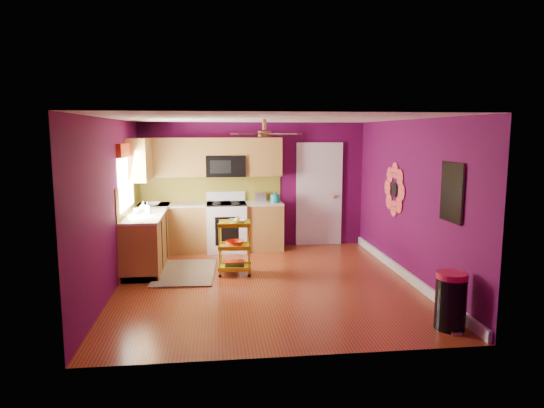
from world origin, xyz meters
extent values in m
plane|color=maroon|center=(0.00, 0.00, 0.00)|extent=(5.00, 5.00, 0.00)
cube|color=#52093D|center=(0.00, 2.50, 1.25)|extent=(4.50, 0.04, 2.50)
cube|color=#52093D|center=(0.00, -2.50, 1.25)|extent=(4.50, 0.04, 2.50)
cube|color=#52093D|center=(-2.25, 0.00, 1.25)|extent=(0.04, 5.00, 2.50)
cube|color=#52093D|center=(2.25, 0.00, 1.25)|extent=(0.04, 5.00, 2.50)
cube|color=silver|center=(0.00, 0.00, 2.50)|extent=(4.50, 5.00, 0.04)
cube|color=white|center=(2.22, 0.00, 0.07)|extent=(0.05, 4.90, 0.14)
cube|color=brown|center=(-1.95, 1.35, 0.45)|extent=(0.60, 2.30, 0.90)
cube|color=brown|center=(-0.85, 2.20, 0.45)|extent=(2.80, 0.60, 0.90)
cube|color=beige|center=(-1.95, 1.35, 0.92)|extent=(0.63, 2.30, 0.04)
cube|color=beige|center=(-0.85, 2.20, 0.92)|extent=(2.80, 0.63, 0.04)
cube|color=black|center=(-1.95, 1.35, 0.05)|extent=(0.54, 2.30, 0.10)
cube|color=black|center=(-0.85, 2.20, 0.05)|extent=(2.80, 0.54, 0.10)
cube|color=white|center=(-0.55, 2.17, 0.46)|extent=(0.76, 0.66, 0.92)
cube|color=black|center=(-0.55, 2.17, 0.93)|extent=(0.76, 0.62, 0.03)
cube|color=white|center=(-0.55, 2.45, 1.04)|extent=(0.76, 0.06, 0.18)
cube|color=black|center=(-0.55, 1.84, 0.45)|extent=(0.45, 0.02, 0.55)
cube|color=brown|center=(-1.59, 2.33, 1.83)|extent=(1.32, 0.33, 0.75)
cube|color=brown|center=(0.19, 2.33, 1.83)|extent=(0.72, 0.33, 0.75)
cube|color=brown|center=(-0.55, 2.33, 2.03)|extent=(0.76, 0.33, 0.34)
cube|color=brown|center=(-2.08, 1.85, 1.83)|extent=(0.33, 1.30, 0.75)
cube|color=black|center=(-0.55, 2.30, 1.65)|extent=(0.76, 0.38, 0.40)
cube|color=brown|center=(-0.85, 2.49, 1.20)|extent=(2.80, 0.01, 0.51)
cube|color=brown|center=(-2.24, 1.35, 1.20)|extent=(0.01, 2.30, 0.51)
cube|color=white|center=(-2.23, 1.05, 1.55)|extent=(0.03, 1.20, 1.00)
cube|color=red|center=(-2.20, 1.05, 2.02)|extent=(0.08, 1.35, 0.22)
cube|color=white|center=(1.35, 2.48, 1.02)|extent=(0.85, 0.04, 2.05)
cube|color=white|center=(1.35, 2.46, 1.02)|extent=(0.95, 0.02, 2.15)
sphere|color=#BF8C3F|center=(1.67, 2.42, 1.00)|extent=(0.07, 0.07, 0.07)
cylinder|color=black|center=(2.23, 0.60, 1.35)|extent=(0.01, 0.24, 0.24)
cube|color=teal|center=(2.23, -1.40, 1.55)|extent=(0.03, 0.52, 0.72)
cube|color=black|center=(2.21, -1.40, 1.55)|extent=(0.01, 0.56, 0.76)
cylinder|color=#BF8C3F|center=(0.00, 0.20, 2.42)|extent=(0.06, 0.06, 0.16)
cylinder|color=#BF8C3F|center=(0.00, 0.20, 2.28)|extent=(0.20, 0.20, 0.08)
cube|color=#4C2D19|center=(0.27, 0.47, 2.28)|extent=(0.47, 0.47, 0.01)
cube|color=#4C2D19|center=(-0.27, 0.47, 2.28)|extent=(0.47, 0.47, 0.01)
cube|color=#4C2D19|center=(-0.27, -0.07, 2.28)|extent=(0.47, 0.47, 0.01)
cube|color=#4C2D19|center=(0.27, -0.07, 2.28)|extent=(0.47, 0.47, 0.01)
cube|color=black|center=(-1.27, 0.68, 0.01)|extent=(1.02, 1.59, 0.02)
cylinder|color=yellow|center=(-0.71, 0.36, 0.44)|extent=(0.02, 0.02, 0.81)
cylinder|color=yellow|center=(-0.24, 0.33, 0.44)|extent=(0.02, 0.02, 0.81)
cylinder|color=yellow|center=(-0.68, 0.69, 0.44)|extent=(0.02, 0.02, 0.81)
cylinder|color=yellow|center=(-0.21, 0.65, 0.44)|extent=(0.02, 0.02, 0.81)
sphere|color=black|center=(-0.71, 0.36, 0.03)|extent=(0.06, 0.06, 0.06)
sphere|color=black|center=(-0.24, 0.33, 0.03)|extent=(0.06, 0.06, 0.06)
sphere|color=black|center=(-0.68, 0.69, 0.03)|extent=(0.06, 0.06, 0.06)
sphere|color=black|center=(-0.21, 0.65, 0.03)|extent=(0.06, 0.06, 0.06)
cube|color=yellow|center=(-0.46, 0.51, 0.83)|extent=(0.55, 0.42, 0.03)
cube|color=yellow|center=(-0.46, 0.51, 0.46)|extent=(0.55, 0.42, 0.03)
cube|color=yellow|center=(-0.46, 0.51, 0.11)|extent=(0.55, 0.42, 0.03)
imported|color=beige|center=(-0.41, 0.50, 0.88)|extent=(0.31, 0.31, 0.07)
sphere|color=yellow|center=(-0.41, 0.50, 0.90)|extent=(0.10, 0.10, 0.10)
imported|color=red|center=(-0.46, 0.51, 0.52)|extent=(0.32, 0.32, 0.09)
cube|color=navy|center=(-0.46, 0.51, 0.15)|extent=(0.32, 0.25, 0.04)
cube|color=#267233|center=(-0.46, 0.51, 0.18)|extent=(0.32, 0.25, 0.03)
cube|color=red|center=(-0.46, 0.51, 0.21)|extent=(0.32, 0.25, 0.03)
cylinder|color=black|center=(1.97, -2.00, 0.31)|extent=(0.40, 0.40, 0.61)
cylinder|color=#BD1B41|center=(1.97, -2.00, 0.65)|extent=(0.36, 0.36, 0.07)
cube|color=beige|center=(1.97, -2.18, 0.02)|extent=(0.13, 0.08, 0.03)
cylinder|color=#127E88|center=(0.40, 2.12, 1.02)|extent=(0.18, 0.18, 0.16)
sphere|color=#127E88|center=(0.40, 2.12, 1.12)|extent=(0.06, 0.06, 0.06)
cube|color=beige|center=(0.13, 2.32, 1.03)|extent=(0.22, 0.15, 0.18)
imported|color=#EA3F72|center=(-1.91, 1.12, 1.04)|extent=(0.09, 0.09, 0.20)
imported|color=white|center=(-2.01, 1.36, 1.02)|extent=(0.13, 0.13, 0.17)
imported|color=white|center=(-1.91, 2.05, 0.97)|extent=(0.23, 0.23, 0.06)
imported|color=white|center=(-2.08, 1.09, 0.99)|extent=(0.12, 0.12, 0.10)
camera|label=1|loc=(-0.75, -7.18, 2.30)|focal=32.00mm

